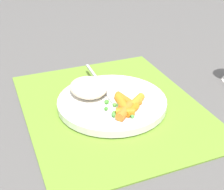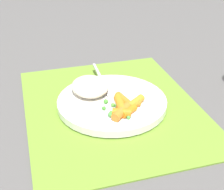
% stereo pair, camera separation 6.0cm
% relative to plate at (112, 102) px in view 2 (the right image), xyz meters
% --- Properties ---
extents(ground_plane, '(2.40, 2.40, 0.00)m').
position_rel_plate_xyz_m(ground_plane, '(0.00, 0.00, -0.01)').
color(ground_plane, '#565451').
extents(placemat, '(0.44, 0.36, 0.01)m').
position_rel_plate_xyz_m(placemat, '(0.00, 0.00, -0.01)').
color(placemat, olive).
rests_on(placemat, ground_plane).
extents(plate, '(0.23, 0.23, 0.02)m').
position_rel_plate_xyz_m(plate, '(0.00, 0.00, 0.00)').
color(plate, white).
rests_on(plate, placemat).
extents(rice_mound, '(0.09, 0.08, 0.03)m').
position_rel_plate_xyz_m(rice_mound, '(-0.04, -0.04, 0.02)').
color(rice_mound, beige).
rests_on(rice_mound, plate).
extents(carrot_portion, '(0.09, 0.09, 0.02)m').
position_rel_plate_xyz_m(carrot_portion, '(0.05, 0.01, 0.02)').
color(carrot_portion, orange).
rests_on(carrot_portion, plate).
extents(pea_scatter, '(0.08, 0.05, 0.01)m').
position_rel_plate_xyz_m(pea_scatter, '(0.04, -0.01, 0.01)').
color(pea_scatter, '#55A43E').
rests_on(pea_scatter, plate).
extents(fork, '(0.21, 0.02, 0.01)m').
position_rel_plate_xyz_m(fork, '(-0.05, 0.00, 0.01)').
color(fork, silver).
rests_on(fork, plate).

